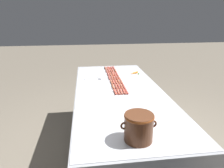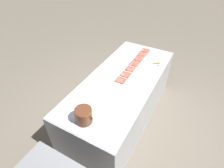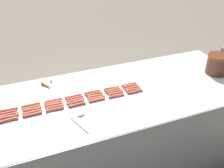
# 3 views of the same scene
# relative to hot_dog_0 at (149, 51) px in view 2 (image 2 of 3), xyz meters

# --- Properties ---
(ground_plane) EXTENTS (20.00, 20.00, 0.00)m
(ground_plane) POSITION_rel_hot_dog_0_xyz_m (0.07, 1.03, -0.89)
(ground_plane) COLOR #756B5B
(griddle_counter) EXTENTS (1.05, 2.49, 0.88)m
(griddle_counter) POSITION_rel_hot_dog_0_xyz_m (0.07, 1.03, -0.45)
(griddle_counter) COLOR #9EA0A5
(griddle_counter) RESTS_ON ground_plane
(hot_dog_0) EXTENTS (0.03, 0.16, 0.02)m
(hot_dog_0) POSITION_rel_hot_dog_0_xyz_m (0.00, 0.00, 0.00)
(hot_dog_0) COLOR #BE5044
(hot_dog_0) RESTS_ON griddle_counter
(hot_dog_1) EXTENTS (0.03, 0.16, 0.02)m
(hot_dog_1) POSITION_rel_hot_dog_0_xyz_m (-0.00, 0.18, 0.00)
(hot_dog_1) COLOR #B95D3E
(hot_dog_1) RESTS_ON griddle_counter
(hot_dog_2) EXTENTS (0.03, 0.16, 0.02)m
(hot_dog_2) POSITION_rel_hot_dog_0_xyz_m (0.00, 0.37, 0.00)
(hot_dog_2) COLOR #BF4F41
(hot_dog_2) RESTS_ON griddle_counter
(hot_dog_3) EXTENTS (0.03, 0.16, 0.02)m
(hot_dog_3) POSITION_rel_hot_dog_0_xyz_m (-0.00, 0.55, 0.00)
(hot_dog_3) COLOR #B65C44
(hot_dog_3) RESTS_ON griddle_counter
(hot_dog_4) EXTENTS (0.03, 0.16, 0.02)m
(hot_dog_4) POSITION_rel_hot_dog_0_xyz_m (-0.00, 0.73, 0.00)
(hot_dog_4) COLOR #B55A42
(hot_dog_4) RESTS_ON griddle_counter
(hot_dog_5) EXTENTS (0.03, 0.16, 0.02)m
(hot_dog_5) POSITION_rel_hot_dog_0_xyz_m (-0.00, 0.92, 0.00)
(hot_dog_5) COLOR #B35247
(hot_dog_5) RESTS_ON griddle_counter
(hot_dog_6) EXTENTS (0.03, 0.16, 0.02)m
(hot_dog_6) POSITION_rel_hot_dog_0_xyz_m (0.00, 1.10, 0.00)
(hot_dog_6) COLOR #B14F44
(hot_dog_6) RESTS_ON griddle_counter
(hot_dog_7) EXTENTS (0.03, 0.16, 0.02)m
(hot_dog_7) POSITION_rel_hot_dog_0_xyz_m (0.04, -0.01, 0.00)
(hot_dog_7) COLOR #B25040
(hot_dog_7) RESTS_ON griddle_counter
(hot_dog_8) EXTENTS (0.03, 0.16, 0.02)m
(hot_dog_8) POSITION_rel_hot_dog_0_xyz_m (0.04, 0.18, 0.00)
(hot_dog_8) COLOR #B35844
(hot_dog_8) RESTS_ON griddle_counter
(hot_dog_9) EXTENTS (0.02, 0.16, 0.02)m
(hot_dog_9) POSITION_rel_hot_dog_0_xyz_m (0.03, 0.37, 0.00)
(hot_dog_9) COLOR #BA5B46
(hot_dog_9) RESTS_ON griddle_counter
(hot_dog_10) EXTENTS (0.02, 0.16, 0.02)m
(hot_dog_10) POSITION_rel_hot_dog_0_xyz_m (0.03, 0.56, 0.00)
(hot_dog_10) COLOR #B8513E
(hot_dog_10) RESTS_ON griddle_counter
(hot_dog_11) EXTENTS (0.03, 0.16, 0.02)m
(hot_dog_11) POSITION_rel_hot_dog_0_xyz_m (0.03, 0.73, 0.00)
(hot_dog_11) COLOR #B1593E
(hot_dog_11) RESTS_ON griddle_counter
(hot_dog_12) EXTENTS (0.03, 0.16, 0.02)m
(hot_dog_12) POSITION_rel_hot_dog_0_xyz_m (0.03, 0.92, 0.00)
(hot_dog_12) COLOR #B25D42
(hot_dog_12) RESTS_ON griddle_counter
(hot_dog_13) EXTENTS (0.03, 0.16, 0.02)m
(hot_dog_13) POSITION_rel_hot_dog_0_xyz_m (0.03, 1.10, 0.00)
(hot_dog_13) COLOR #BB5443
(hot_dog_13) RESTS_ON griddle_counter
(hot_dog_14) EXTENTS (0.03, 0.16, 0.02)m
(hot_dog_14) POSITION_rel_hot_dog_0_xyz_m (0.07, 0.00, 0.00)
(hot_dog_14) COLOR #B74F43
(hot_dog_14) RESTS_ON griddle_counter
(hot_dog_15) EXTENTS (0.03, 0.16, 0.02)m
(hot_dog_15) POSITION_rel_hot_dog_0_xyz_m (0.06, 0.19, 0.00)
(hot_dog_15) COLOR #B35946
(hot_dog_15) RESTS_ON griddle_counter
(hot_dog_16) EXTENTS (0.03, 0.16, 0.02)m
(hot_dog_16) POSITION_rel_hot_dog_0_xyz_m (0.06, 0.37, 0.00)
(hot_dog_16) COLOR #BD5640
(hot_dog_16) RESTS_ON griddle_counter
(hot_dog_17) EXTENTS (0.03, 0.16, 0.02)m
(hot_dog_17) POSITION_rel_hot_dog_0_xyz_m (0.07, 0.56, 0.00)
(hot_dog_17) COLOR #AF5441
(hot_dog_17) RESTS_ON griddle_counter
(hot_dog_18) EXTENTS (0.03, 0.16, 0.02)m
(hot_dog_18) POSITION_rel_hot_dog_0_xyz_m (0.07, 0.74, 0.00)
(hot_dog_18) COLOR #BB5943
(hot_dog_18) RESTS_ON griddle_counter
(hot_dog_19) EXTENTS (0.03, 0.16, 0.02)m
(hot_dog_19) POSITION_rel_hot_dog_0_xyz_m (0.06, 0.92, 0.00)
(hot_dog_19) COLOR #BA4F41
(hot_dog_19) RESTS_ON griddle_counter
(hot_dog_20) EXTENTS (0.02, 0.16, 0.02)m
(hot_dog_20) POSITION_rel_hot_dog_0_xyz_m (0.07, 1.10, 0.00)
(hot_dog_20) COLOR #B15642
(hot_dog_20) RESTS_ON griddle_counter
(hot_dog_21) EXTENTS (0.03, 0.16, 0.02)m
(hot_dog_21) POSITION_rel_hot_dog_0_xyz_m (0.10, 0.00, 0.00)
(hot_dog_21) COLOR #BF5645
(hot_dog_21) RESTS_ON griddle_counter
(hot_dog_22) EXTENTS (0.03, 0.16, 0.02)m
(hot_dog_22) POSITION_rel_hot_dog_0_xyz_m (0.10, 0.18, 0.00)
(hot_dog_22) COLOR #BB5543
(hot_dog_22) RESTS_ON griddle_counter
(hot_dog_23) EXTENTS (0.03, 0.16, 0.02)m
(hot_dog_23) POSITION_rel_hot_dog_0_xyz_m (0.10, 0.37, 0.00)
(hot_dog_23) COLOR #B3583F
(hot_dog_23) RESTS_ON griddle_counter
(hot_dog_24) EXTENTS (0.03, 0.16, 0.02)m
(hot_dog_24) POSITION_rel_hot_dog_0_xyz_m (0.10, 0.55, 0.00)
(hot_dog_24) COLOR #B55941
(hot_dog_24) RESTS_ON griddle_counter
(hot_dog_25) EXTENTS (0.03, 0.16, 0.02)m
(hot_dog_25) POSITION_rel_hot_dog_0_xyz_m (0.10, 0.74, 0.00)
(hot_dog_25) COLOR #BD5547
(hot_dog_25) RESTS_ON griddle_counter
(hot_dog_26) EXTENTS (0.03, 0.16, 0.02)m
(hot_dog_26) POSITION_rel_hot_dog_0_xyz_m (0.10, 0.92, 0.00)
(hot_dog_26) COLOR #B05442
(hot_dog_26) RESTS_ON griddle_counter
(hot_dog_27) EXTENTS (0.03, 0.16, 0.02)m
(hot_dog_27) POSITION_rel_hot_dog_0_xyz_m (0.10, 1.10, 0.00)
(hot_dog_27) COLOR #BE5844
(hot_dog_27) RESTS_ON griddle_counter
(hot_dog_28) EXTENTS (0.03, 0.16, 0.02)m
(hot_dog_28) POSITION_rel_hot_dog_0_xyz_m (0.14, -0.00, 0.00)
(hot_dog_28) COLOR #B25A40
(hot_dog_28) RESTS_ON griddle_counter
(hot_dog_29) EXTENTS (0.03, 0.16, 0.02)m
(hot_dog_29) POSITION_rel_hot_dog_0_xyz_m (0.13, 0.18, 0.00)
(hot_dog_29) COLOR #B25747
(hot_dog_29) RESTS_ON griddle_counter
(hot_dog_30) EXTENTS (0.03, 0.16, 0.02)m
(hot_dog_30) POSITION_rel_hot_dog_0_xyz_m (0.13, 0.36, 0.00)
(hot_dog_30) COLOR #B25447
(hot_dog_30) RESTS_ON griddle_counter
(hot_dog_31) EXTENTS (0.03, 0.16, 0.02)m
(hot_dog_31) POSITION_rel_hot_dog_0_xyz_m (0.14, 0.55, 0.00)
(hot_dog_31) COLOR #B35042
(hot_dog_31) RESTS_ON griddle_counter
(hot_dog_32) EXTENTS (0.03, 0.16, 0.02)m
(hot_dog_32) POSITION_rel_hot_dog_0_xyz_m (0.13, 0.73, 0.00)
(hot_dog_32) COLOR #B55D42
(hot_dog_32) RESTS_ON griddle_counter
(hot_dog_33) EXTENTS (0.03, 0.16, 0.02)m
(hot_dog_33) POSITION_rel_hot_dog_0_xyz_m (0.14, 0.91, 0.00)
(hot_dog_33) COLOR #B1593D
(hot_dog_33) RESTS_ON griddle_counter
(hot_dog_34) EXTENTS (0.03, 0.16, 0.02)m
(hot_dog_34) POSITION_rel_hot_dog_0_xyz_m (0.14, 1.10, 0.00)
(hot_dog_34) COLOR #BC5140
(hot_dog_34) RESTS_ON griddle_counter
(bean_pot) EXTENTS (0.27, 0.22, 0.21)m
(bean_pot) POSITION_rel_hot_dog_0_xyz_m (0.11, 2.05, 0.10)
(bean_pot) COLOR #562D19
(bean_pot) RESTS_ON griddle_counter
(serving_spoon) EXTENTS (0.26, 0.13, 0.02)m
(serving_spoon) POSITION_rel_hot_dog_0_xyz_m (0.31, 0.53, -0.00)
(serving_spoon) COLOR #B7B7BC
(serving_spoon) RESTS_ON griddle_counter
(carrot) EXTENTS (0.16, 0.12, 0.03)m
(carrot) POSITION_rel_hot_dog_0_xyz_m (-0.26, 0.37, 0.00)
(carrot) COLOR orange
(carrot) RESTS_ON griddle_counter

